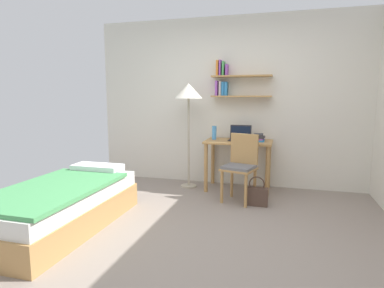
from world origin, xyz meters
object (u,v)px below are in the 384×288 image
desk_chair (241,164)px  laptop (240,136)px  desk (238,150)px  water_bottle (214,133)px  book_stack (258,138)px  standing_lamp (188,96)px  handbag (256,196)px  bed (62,206)px

desk_chair → laptop: 0.64m
desk → water_bottle: (-0.37, 0.03, 0.25)m
desk → water_bottle: bearing=175.9°
desk → book_stack: book_stack is taller
desk_chair → desk: bearing=101.0°
laptop → desk_chair: bearing=-81.5°
standing_lamp → handbag: 1.77m
desk_chair → book_stack: size_ratio=3.96×
water_bottle → handbag: size_ratio=0.54×
bed → water_bottle: water_bottle is taller
book_stack → water_bottle: bearing=178.4°
book_stack → handbag: size_ratio=0.59×
book_stack → desk_chair: bearing=-109.7°
standing_lamp → book_stack: bearing=3.6°
standing_lamp → handbag: standing_lamp is taller
laptop → book_stack: size_ratio=1.42×
standing_lamp → desk: bearing=4.3°
bed → book_stack: 2.77m
laptop → handbag: laptop is taller
desk → desk_chair: bearing=-79.0°
bed → handbag: 2.33m
bed → desk_chair: 2.23m
desk_chair → laptop: size_ratio=2.79×
water_bottle → desk_chair: bearing=-48.8°
standing_lamp → water_bottle: bearing=12.3°
bed → handbag: bed is taller
laptop → water_bottle: laptop is taller
desk → handbag: 0.87m
desk → standing_lamp: standing_lamp is taller
bed → standing_lamp: size_ratio=1.17×
bed → desk_chair: size_ratio=2.06×
handbag → water_bottle: bearing=136.1°
standing_lamp → water_bottle: size_ratio=7.67×
handbag → desk: bearing=116.8°
laptop → handbag: (0.31, -0.69, -0.67)m
standing_lamp → bed: bearing=-114.8°
bed → laptop: bearing=50.3°
desk_chair → handbag: 0.45m
desk_chair → standing_lamp: size_ratio=0.57×
desk_chair → handbag: (0.23, -0.14, -0.37)m
laptop → handbag: size_ratio=0.84×
book_stack → handbag: (0.04, -0.66, -0.67)m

